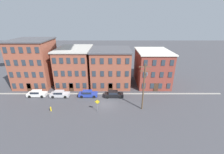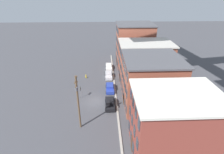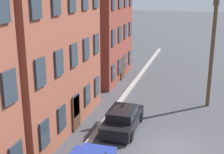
% 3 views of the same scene
% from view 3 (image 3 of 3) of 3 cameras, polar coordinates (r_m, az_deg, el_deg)
% --- Properties ---
extents(ground_plane, '(200.00, 200.00, 0.00)m').
position_cam_3_polar(ground_plane, '(17.99, 10.45, -12.90)').
color(ground_plane, '#424247').
extents(kerb_strip, '(56.00, 0.36, 0.16)m').
position_cam_3_polar(kerb_strip, '(18.82, -3.52, -10.97)').
color(kerb_strip, '#9E998E').
rests_on(kerb_strip, ground_plane).
extents(apartment_far, '(10.56, 10.52, 9.85)m').
position_cam_3_polar(apartment_far, '(21.05, -19.79, 5.06)').
color(apartment_far, brown).
rests_on(apartment_far, ground_plane).
extents(apartment_annex, '(8.80, 11.29, 9.34)m').
position_cam_3_polar(apartment_annex, '(31.13, -7.89, 8.76)').
color(apartment_annex, brown).
rests_on(apartment_annex, ground_plane).
extents(car_black, '(4.40, 1.92, 1.43)m').
position_cam_3_polar(car_black, '(19.65, 1.97, -7.55)').
color(car_black, black).
rests_on(car_black, ground_plane).
extents(utility_pole, '(2.40, 0.44, 9.64)m').
position_cam_3_polar(utility_pole, '(23.44, 18.10, 7.45)').
color(utility_pole, brown).
rests_on(utility_pole, ground_plane).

